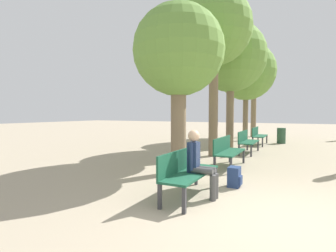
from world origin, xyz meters
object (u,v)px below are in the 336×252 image
(bench_row_1, at_px, (227,150))
(trash_bin, at_px, (281,136))
(tree_row_3, at_px, (246,72))
(backpack, at_px, (234,177))
(bench_row_2, at_px, (247,140))
(tree_row_2, at_px, (231,57))
(bench_row_0, at_px, (186,169))
(tree_row_4, at_px, (254,73))
(bench_row_3, at_px, (258,134))
(tree_row_1, at_px, (214,29))
(tree_row_0, at_px, (179,52))
(person_seated, at_px, (199,161))

(bench_row_1, height_order, trash_bin, bench_row_1)
(tree_row_3, bearing_deg, backpack, -80.50)
(bench_row_2, distance_m, tree_row_2, 3.95)
(bench_row_0, relative_size, tree_row_2, 0.31)
(tree_row_3, xyz_separation_m, backpack, (1.67, -10.00, -3.80))
(bench_row_2, height_order, tree_row_3, tree_row_3)
(tree_row_4, bearing_deg, tree_row_3, -90.00)
(backpack, bearing_deg, bench_row_3, 94.79)
(tree_row_1, bearing_deg, tree_row_3, 90.00)
(bench_row_3, bearing_deg, bench_row_1, -90.00)
(bench_row_0, bearing_deg, tree_row_2, 97.64)
(tree_row_0, bearing_deg, tree_row_1, 90.00)
(bench_row_2, bearing_deg, tree_row_0, -102.71)
(bench_row_2, xyz_separation_m, tree_row_2, (-0.99, 1.23, 3.62))
(trash_bin, bearing_deg, bench_row_2, -103.24)
(tree_row_0, height_order, tree_row_3, tree_row_3)
(bench_row_3, height_order, trash_bin, bench_row_3)
(backpack, bearing_deg, tree_row_3, 99.50)
(person_seated, height_order, trash_bin, person_seated)
(bench_row_0, relative_size, bench_row_1, 1.00)
(bench_row_0, height_order, bench_row_1, same)
(bench_row_2, bearing_deg, tree_row_1, -127.34)
(tree_row_2, xyz_separation_m, tree_row_4, (-0.00, 6.49, 0.19))
(tree_row_3, height_order, backpack, tree_row_3)
(bench_row_1, height_order, bench_row_2, same)
(tree_row_1, bearing_deg, tree_row_0, -90.00)
(bench_row_1, xyz_separation_m, tree_row_3, (-0.99, 7.99, 3.49))
(tree_row_3, xyz_separation_m, tree_row_4, (0.00, 2.80, 0.33))
(tree_row_2, relative_size, person_seated, 4.49)
(tree_row_4, distance_m, backpack, 13.55)
(tree_row_3, bearing_deg, tree_row_1, -90.00)
(tree_row_0, height_order, tree_row_4, tree_row_4)
(tree_row_2, xyz_separation_m, person_seated, (1.23, -7.33, -3.46))
(bench_row_0, bearing_deg, bench_row_3, 90.00)
(bench_row_1, relative_size, bench_row_2, 1.00)
(trash_bin, bearing_deg, tree_row_2, -123.32)
(tree_row_2, distance_m, backpack, 7.62)
(bench_row_3, bearing_deg, tree_row_4, 102.04)
(bench_row_1, distance_m, trash_bin, 7.41)
(tree_row_0, bearing_deg, tree_row_3, 90.00)
(bench_row_0, bearing_deg, person_seated, 12.06)
(bench_row_3, relative_size, person_seated, 1.38)
(bench_row_3, xyz_separation_m, trash_bin, (1.00, 1.19, -0.11))
(bench_row_1, bearing_deg, bench_row_3, 90.00)
(backpack, bearing_deg, tree_row_4, 97.45)
(bench_row_1, xyz_separation_m, tree_row_4, (-0.99, 10.79, 3.81))
(bench_row_0, height_order, trash_bin, bench_row_0)
(tree_row_2, bearing_deg, person_seated, -80.45)
(person_seated, xyz_separation_m, backpack, (0.44, 1.02, -0.47))
(person_seated, height_order, backpack, person_seated)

